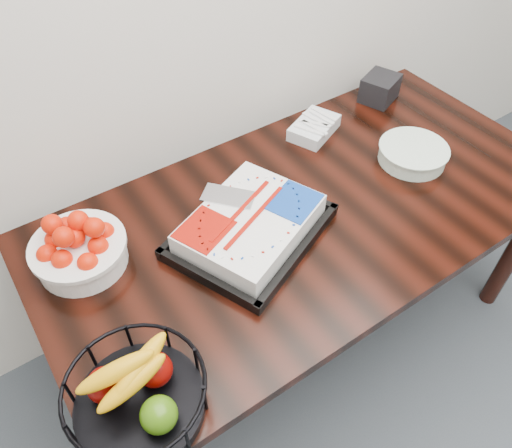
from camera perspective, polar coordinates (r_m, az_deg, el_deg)
table at (r=1.72m, az=6.03°, el=-0.01°), size 1.80×0.90×0.75m
cake_tray at (r=1.52m, az=-0.64°, el=-0.24°), size 0.57×0.51×0.10m
tangerine_bowl at (r=1.52m, az=-19.70°, el=-2.36°), size 0.28×0.28×0.18m
fruit_basket at (r=1.22m, az=-13.50°, el=-18.36°), size 0.33×0.33×0.17m
plate_stack at (r=1.88m, az=17.47°, el=7.65°), size 0.25×0.25×0.06m
fork_bag at (r=1.94m, az=6.66°, el=10.95°), size 0.23×0.20×0.06m
napkin_box at (r=2.17m, az=13.96°, el=14.82°), size 0.18×0.17×0.10m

